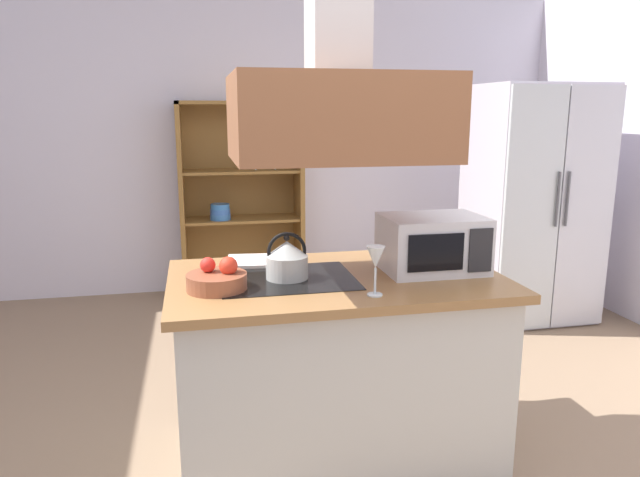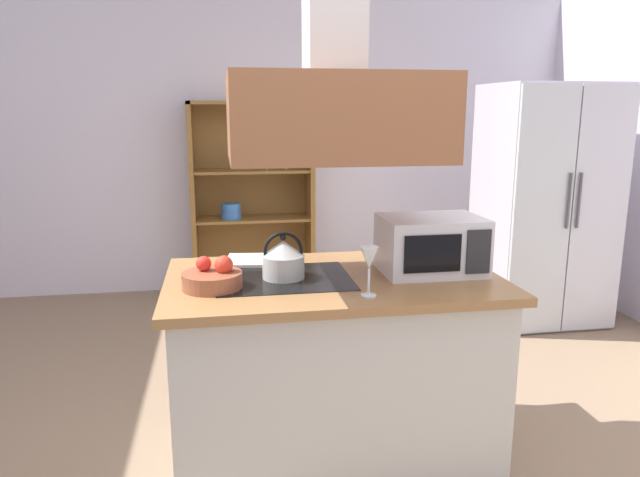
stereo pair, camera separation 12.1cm
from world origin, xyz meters
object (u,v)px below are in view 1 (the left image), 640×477
Objects in this scene: microwave at (432,244)px; fruit_bowl at (217,279)px; kettle at (287,259)px; cutting_board at (262,261)px; refrigerator at (532,204)px; wine_glass_on_counter at (376,259)px; dish_cabinet at (241,211)px.

fruit_bowl is at bearing -174.53° from microwave.
kettle is 0.33m from cutting_board.
fruit_bowl is at bearing -145.59° from refrigerator.
kettle is (-2.22, -1.63, 0.07)m from refrigerator.
kettle is at bearing -143.62° from refrigerator.
fruit_bowl is (-2.53, -1.73, 0.03)m from refrigerator.
refrigerator reaches higher than wine_glass_on_counter.
dish_cabinet is at bearing 103.97° from microwave.
microwave reaches higher than cutting_board.
microwave reaches higher than kettle.
cutting_board is 0.84m from microwave.
microwave is (0.77, -0.31, 0.12)m from cutting_board.
wine_glass_on_counter is (0.30, -3.05, 0.30)m from dish_cabinet.
kettle is (-0.01, -2.73, 0.23)m from dish_cabinet.
dish_cabinet is 5.05× the size of cutting_board.
cutting_board is 0.75m from wine_glass_on_counter.
fruit_bowl is at bearing -162.50° from kettle.
refrigerator reaches higher than dish_cabinet.
refrigerator is 7.23× the size of fruit_bowl.
dish_cabinet is 8.13× the size of kettle.
fruit_bowl is (-0.62, 0.22, -0.11)m from wine_glass_on_counter.
cutting_board is at bearing 60.06° from fruit_bowl.
fruit_bowl is (-0.31, -0.10, -0.05)m from kettle.
fruit_bowl is at bearing -96.44° from dish_cabinet.
refrigerator is 5.41× the size of cutting_board.
cutting_board is 0.47m from fruit_bowl.
refrigerator is 2.47m from dish_cabinet.
dish_cabinet is 2.43m from cutting_board.
microwave is at bearing -76.03° from dish_cabinet.
refrigerator reaches higher than fruit_bowl.
kettle is at bearing 17.50° from fruit_bowl.
dish_cabinet is at bearing 89.82° from kettle.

